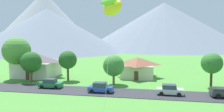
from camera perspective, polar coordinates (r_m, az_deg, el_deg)
road_strip at (r=38.57m, az=0.75°, el=-9.21°), size 160.00×6.14×0.08m
mountain_far_east_ridge at (r=161.39m, az=-16.77°, el=8.51°), size 74.46×74.46×39.11m
mountain_west_ridge at (r=171.54m, az=13.01°, el=7.50°), size 115.84×115.84×33.80m
mountain_east_ridge at (r=141.44m, az=-16.09°, el=6.29°), size 91.65×91.65×25.61m
house_leftmost at (r=52.43m, az=6.54°, el=-2.76°), size 7.76×8.41×4.65m
house_left_center at (r=55.72m, az=-18.57°, el=-2.10°), size 9.72×8.58×5.44m
tree_near_left at (r=53.72m, az=-23.07°, el=1.20°), size 6.13×6.13×9.36m
tree_left_of_center at (r=49.01m, az=-19.88°, el=-1.48°), size 4.30×4.30×6.37m
tree_center at (r=43.96m, az=0.42°, el=-2.49°), size 4.18×4.18×5.86m
tree_near_right at (r=45.23m, az=24.01°, el=-1.71°), size 3.85×3.85×6.51m
tree_far_right at (r=48.55m, az=-11.18°, el=-1.00°), size 3.87×3.87×6.45m
parked_car_blue_mid_west at (r=38.35m, az=-2.92°, el=-8.03°), size 4.23×2.14×1.68m
parked_car_green_mid_east at (r=42.99m, az=-15.35°, el=-6.76°), size 4.24×2.16×1.68m
parked_car_silver_east_end at (r=37.95m, az=14.46°, el=-8.33°), size 4.22×2.13×1.68m
kite_flyer_with_kite at (r=19.47m, az=-0.18°, el=11.47°), size 2.63×6.49×12.92m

